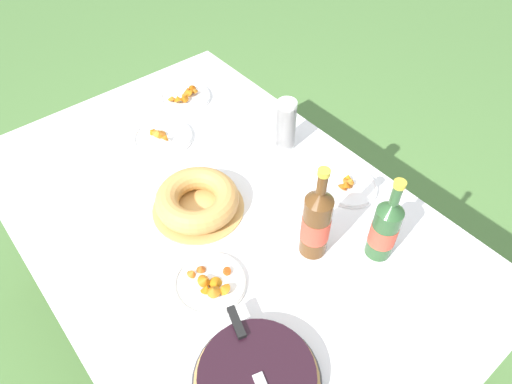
{
  "coord_description": "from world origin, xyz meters",
  "views": [
    {
      "loc": [
        0.82,
        -0.52,
        1.92
      ],
      "look_at": [
        0.04,
        0.12,
        0.83
      ],
      "focal_mm": 32.0,
      "sensor_mm": 36.0,
      "label": 1
    }
  ],
  "objects": [
    {
      "name": "tablecloth",
      "position": [
        0.0,
        0.0,
        0.76
      ],
      "size": [
        1.71,
        1.13,
        0.1
      ],
      "color": "white",
      "rests_on": "garden_table"
    },
    {
      "name": "garden_table",
      "position": [
        0.0,
        0.0,
        0.7
      ],
      "size": [
        1.7,
        1.12,
        0.77
      ],
      "color": "brown",
      "rests_on": "ground_plane"
    },
    {
      "name": "snack_plate_right",
      "position": [
        -0.6,
        0.27,
        0.78
      ],
      "size": [
        0.21,
        0.21,
        0.06
      ],
      "color": "white",
      "rests_on": "tablecloth"
    },
    {
      "name": "snack_plate_left",
      "position": [
        0.19,
        0.41,
        0.78
      ],
      "size": [
        0.19,
        0.19,
        0.05
      ],
      "color": "white",
      "rests_on": "tablecloth"
    },
    {
      "name": "bundt_cake",
      "position": [
        -0.06,
        -0.04,
        0.81
      ],
      "size": [
        0.3,
        0.3,
        0.08
      ],
      "color": "tan",
      "rests_on": "tablecloth"
    },
    {
      "name": "cider_bottle_green",
      "position": [
        0.43,
        0.29,
        0.88
      ],
      "size": [
        0.08,
        0.08,
        0.31
      ],
      "color": "#2D562D",
      "rests_on": "tablecloth"
    },
    {
      "name": "serving_knife",
      "position": [
        0.47,
        -0.24,
        0.83
      ],
      "size": [
        0.36,
        0.14,
        0.01
      ],
      "rotation": [
        0.0,
        0.0,
        5.98
      ],
      "color": "silver",
      "rests_on": "berry_tart"
    },
    {
      "name": "ground_plane",
      "position": [
        0.0,
        0.0,
        0.0
      ],
      "size": [
        16.0,
        16.0,
        0.0
      ],
      "primitive_type": "plane",
      "color": "#568442"
    },
    {
      "name": "snack_plate_near",
      "position": [
        -0.44,
        0.06,
        0.78
      ],
      "size": [
        0.23,
        0.23,
        0.05
      ],
      "color": "white",
      "rests_on": "tablecloth"
    },
    {
      "name": "snack_plate_far",
      "position": [
        0.2,
        -0.18,
        0.78
      ],
      "size": [
        0.21,
        0.21,
        0.06
      ],
      "color": "white",
      "rests_on": "tablecloth"
    },
    {
      "name": "cider_bottle_amber",
      "position": [
        0.3,
        0.14,
        0.9
      ],
      "size": [
        0.09,
        0.09,
        0.34
      ],
      "color": "brown",
      "rests_on": "tablecloth"
    },
    {
      "name": "cup_stack",
      "position": [
        -0.11,
        0.39,
        0.87
      ],
      "size": [
        0.07,
        0.07,
        0.2
      ],
      "color": "white",
      "rests_on": "tablecloth"
    },
    {
      "name": "berry_tart",
      "position": [
        0.5,
        -0.25,
        0.8
      ],
      "size": [
        0.32,
        0.32,
        0.06
      ],
      "color": "#38383D",
      "rests_on": "tablecloth"
    }
  ]
}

